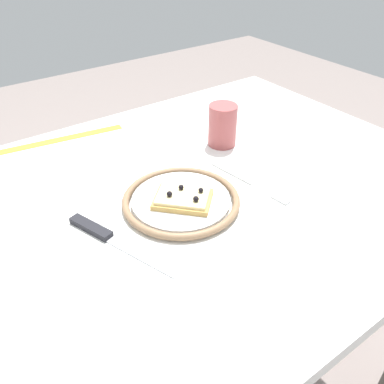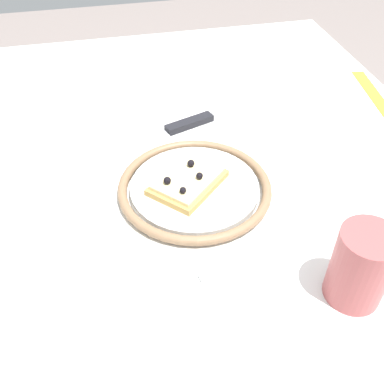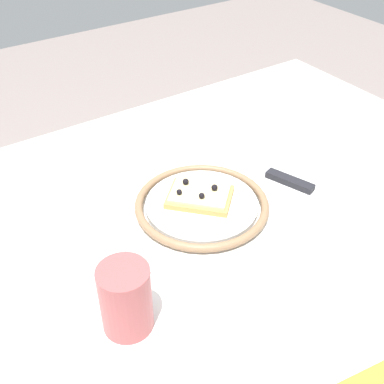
{
  "view_description": "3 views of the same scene",
  "coord_description": "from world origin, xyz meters",
  "px_view_note": "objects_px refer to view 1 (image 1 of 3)",
  "views": [
    {
      "loc": [
        0.36,
        0.55,
        1.24
      ],
      "look_at": [
        -0.01,
        0.04,
        0.8
      ],
      "focal_mm": 38.14,
      "sensor_mm": 36.0,
      "label": 1
    },
    {
      "loc": [
        -0.47,
        0.14,
        1.22
      ],
      "look_at": [
        -0.02,
        0.04,
        0.79
      ],
      "focal_mm": 42.51,
      "sensor_mm": 36.0,
      "label": 2
    },
    {
      "loc": [
        -0.36,
        -0.49,
        1.3
      ],
      "look_at": [
        0.01,
        0.06,
        0.79
      ],
      "focal_mm": 46.45,
      "sensor_mm": 36.0,
      "label": 3
    }
  ],
  "objects_px": {
    "cup": "(223,125)",
    "knife": "(104,234)",
    "plate": "(181,201)",
    "fork": "(250,182)",
    "measuring_tape": "(51,142)",
    "dining_table": "(178,232)",
    "pizza_slice_near": "(183,198)"
  },
  "relations": [
    {
      "from": "cup",
      "to": "knife",
      "type": "bearing_deg",
      "value": 20.4
    },
    {
      "from": "plate",
      "to": "knife",
      "type": "height_order",
      "value": "plate"
    },
    {
      "from": "fork",
      "to": "measuring_tape",
      "type": "xyz_separation_m",
      "value": [
        0.27,
        -0.41,
        -0.0
      ]
    },
    {
      "from": "plate",
      "to": "cup",
      "type": "relative_size",
      "value": 2.29
    },
    {
      "from": "dining_table",
      "to": "plate",
      "type": "distance_m",
      "value": 0.11
    },
    {
      "from": "plate",
      "to": "fork",
      "type": "relative_size",
      "value": 1.11
    },
    {
      "from": "dining_table",
      "to": "pizza_slice_near",
      "type": "relative_size",
      "value": 9.09
    },
    {
      "from": "knife",
      "to": "cup",
      "type": "xyz_separation_m",
      "value": [
        -0.37,
        -0.14,
        0.04
      ]
    },
    {
      "from": "cup",
      "to": "measuring_tape",
      "type": "bearing_deg",
      "value": -37.13
    },
    {
      "from": "pizza_slice_near",
      "to": "cup",
      "type": "distance_m",
      "value": 0.26
    },
    {
      "from": "dining_table",
      "to": "measuring_tape",
      "type": "distance_m",
      "value": 0.39
    },
    {
      "from": "pizza_slice_near",
      "to": "fork",
      "type": "xyz_separation_m",
      "value": [
        -0.16,
        0.01,
        -0.02
      ]
    },
    {
      "from": "dining_table",
      "to": "knife",
      "type": "relative_size",
      "value": 5.04
    },
    {
      "from": "fork",
      "to": "cup",
      "type": "relative_size",
      "value": 2.05
    },
    {
      "from": "fork",
      "to": "measuring_tape",
      "type": "distance_m",
      "value": 0.49
    },
    {
      "from": "knife",
      "to": "measuring_tape",
      "type": "height_order",
      "value": "knife"
    },
    {
      "from": "dining_table",
      "to": "measuring_tape",
      "type": "height_order",
      "value": "measuring_tape"
    },
    {
      "from": "knife",
      "to": "fork",
      "type": "relative_size",
      "value": 1.16
    },
    {
      "from": "knife",
      "to": "cup",
      "type": "relative_size",
      "value": 2.37
    },
    {
      "from": "cup",
      "to": "measuring_tape",
      "type": "distance_m",
      "value": 0.41
    },
    {
      "from": "measuring_tape",
      "to": "plate",
      "type": "bearing_deg",
      "value": 114.81
    },
    {
      "from": "pizza_slice_near",
      "to": "cup",
      "type": "height_order",
      "value": "cup"
    },
    {
      "from": "plate",
      "to": "cup",
      "type": "height_order",
      "value": "cup"
    },
    {
      "from": "dining_table",
      "to": "plate",
      "type": "xyz_separation_m",
      "value": [
        0.01,
        0.03,
        0.11
      ]
    },
    {
      "from": "pizza_slice_near",
      "to": "cup",
      "type": "bearing_deg",
      "value": -145.25
    },
    {
      "from": "fork",
      "to": "cup",
      "type": "distance_m",
      "value": 0.18
    },
    {
      "from": "knife",
      "to": "plate",
      "type": "bearing_deg",
      "value": 179.68
    },
    {
      "from": "measuring_tape",
      "to": "cup",
      "type": "bearing_deg",
      "value": 151.27
    },
    {
      "from": "dining_table",
      "to": "knife",
      "type": "bearing_deg",
      "value": 9.61
    },
    {
      "from": "pizza_slice_near",
      "to": "measuring_tape",
      "type": "distance_m",
      "value": 0.41
    },
    {
      "from": "plate",
      "to": "fork",
      "type": "distance_m",
      "value": 0.16
    },
    {
      "from": "pizza_slice_near",
      "to": "measuring_tape",
      "type": "xyz_separation_m",
      "value": [
        0.11,
        -0.4,
        -0.02
      ]
    }
  ]
}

